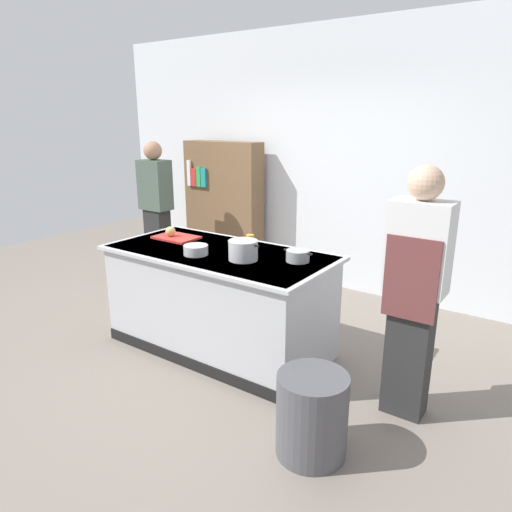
% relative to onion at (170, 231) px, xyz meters
% --- Properties ---
extents(ground_plane, '(10.00, 10.00, 0.00)m').
position_rel_onion_xyz_m(ground_plane, '(0.64, -0.08, -0.97)').
color(ground_plane, slate).
extents(back_wall, '(6.40, 0.12, 3.00)m').
position_rel_onion_xyz_m(back_wall, '(0.64, 2.02, 0.53)').
color(back_wall, silver).
rests_on(back_wall, ground_plane).
extents(counter_island, '(1.98, 0.98, 0.90)m').
position_rel_onion_xyz_m(counter_island, '(0.64, -0.08, -0.50)').
color(counter_island, '#B7BABF').
rests_on(counter_island, ground_plane).
extents(cutting_board, '(0.40, 0.28, 0.02)m').
position_rel_onion_xyz_m(cutting_board, '(0.05, 0.03, -0.06)').
color(cutting_board, red).
rests_on(cutting_board, counter_island).
extents(onion, '(0.09, 0.09, 0.09)m').
position_rel_onion_xyz_m(onion, '(0.00, 0.00, 0.00)').
color(onion, tan).
rests_on(onion, cutting_board).
extents(stock_pot, '(0.30, 0.23, 0.16)m').
position_rel_onion_xyz_m(stock_pot, '(0.97, -0.16, 0.01)').
color(stock_pot, '#B7BABF').
rests_on(stock_pot, counter_island).
extents(sauce_pan, '(0.25, 0.19, 0.09)m').
position_rel_onion_xyz_m(sauce_pan, '(1.34, 0.05, -0.02)').
color(sauce_pan, '#99999E').
rests_on(sauce_pan, counter_island).
extents(mixing_bowl, '(0.20, 0.20, 0.08)m').
position_rel_onion_xyz_m(mixing_bowl, '(0.56, -0.27, -0.03)').
color(mixing_bowl, '#B7BABF').
rests_on(mixing_bowl, counter_island).
extents(juice_cup, '(0.07, 0.07, 0.10)m').
position_rel_onion_xyz_m(juice_cup, '(0.76, 0.22, -0.02)').
color(juice_cup, yellow).
rests_on(juice_cup, counter_island).
extents(trash_bin, '(0.44, 0.44, 0.53)m').
position_rel_onion_xyz_m(trash_bin, '(1.98, -0.84, -0.70)').
color(trash_bin, '#4C4C51').
rests_on(trash_bin, ground_plane).
extents(person_chef, '(0.38, 0.25, 1.72)m').
position_rel_onion_xyz_m(person_chef, '(2.31, -0.09, -0.05)').
color(person_chef, '#2A2A2A').
rests_on(person_chef, ground_plane).
extents(person_guest, '(0.38, 0.24, 1.72)m').
position_rel_onion_xyz_m(person_guest, '(-1.18, 0.94, -0.06)').
color(person_guest, '#272727').
rests_on(person_guest, ground_plane).
extents(bookshelf, '(1.10, 0.31, 1.70)m').
position_rel_onion_xyz_m(bookshelf, '(-0.74, 1.72, -0.12)').
color(bookshelf, brown).
rests_on(bookshelf, ground_plane).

